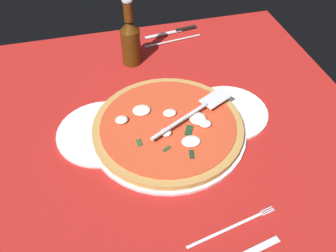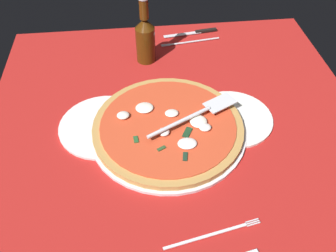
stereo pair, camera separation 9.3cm
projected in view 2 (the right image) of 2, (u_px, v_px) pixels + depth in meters
ground_plane at (177, 125)px, 96.90cm from camera, size 102.12×102.12×0.80cm
checker_pattern at (177, 124)px, 96.58cm from camera, size 102.12×102.12×0.10cm
pizza_pan at (168, 130)px, 94.08cm from camera, size 40.63×40.63×1.15cm
dinner_plate_left at (232, 117)px, 97.62cm from camera, size 21.81×21.81×1.00cm
dinner_plate_right at (104, 126)px, 95.32cm from camera, size 23.50×23.50×1.00cm
pizza at (168, 126)px, 93.01cm from camera, size 38.97×38.97×3.14cm
pizza_server at (195, 114)px, 92.39cm from camera, size 25.49×15.11×1.00cm
place_setting_near at (193, 38)px, 126.33cm from camera, size 21.57×14.30×1.40cm
place_setting_far at (211, 252)px, 70.84cm from camera, size 22.10×17.10×1.40cm
beer_bottle at (145, 38)px, 111.30cm from camera, size 6.06×6.06×21.64cm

